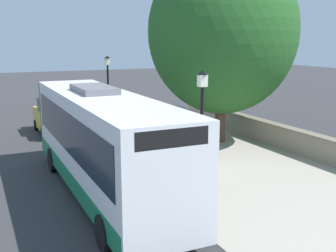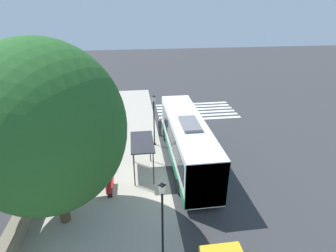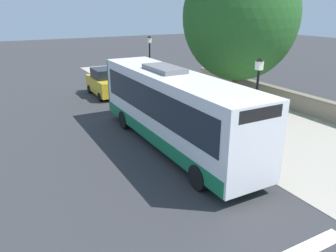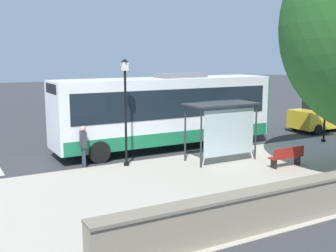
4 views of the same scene
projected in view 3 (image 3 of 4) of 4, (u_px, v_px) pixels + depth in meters
The scene contains 11 objects.
ground_plane at pixel (177, 126), 19.03m from camera, with size 120.00×120.00×0.00m, color #353538.
sidewalk_plaza at pixel (238, 114), 21.05m from camera, with size 9.00×44.00×0.02m.
stone_wall at pixel (284, 98), 22.68m from camera, with size 0.60×20.00×1.18m.
bus at pixel (173, 108), 15.60m from camera, with size 2.60×11.47×3.83m.
bus_shelter at pixel (221, 91), 17.93m from camera, with size 1.59×3.27×2.63m.
pedestrian at pixel (269, 157), 12.60m from camera, with size 0.34×0.24×1.80m.
bench at pixel (229, 107), 20.96m from camera, with size 0.40×1.70×0.88m.
street_lamp_near at pixel (256, 103), 13.73m from camera, with size 0.28×0.28×4.60m.
street_lamp_far at pixel (150, 63), 23.51m from camera, with size 0.28×0.28×4.62m.
shade_tree at pixel (240, 17), 22.09m from camera, with size 7.79×7.79×10.17m.
parked_car_behind_bus at pixel (105, 83), 25.24m from camera, with size 2.01×4.23×2.08m.
Camera 3 is at (9.05, 15.43, 6.50)m, focal length 35.00 mm.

